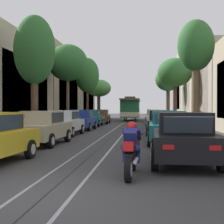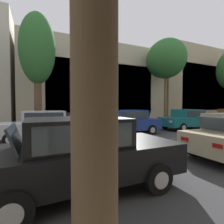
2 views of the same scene
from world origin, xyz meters
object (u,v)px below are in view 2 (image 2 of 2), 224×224
at_px(parked_car_white_mid_left, 42,126).
at_px(street_tree_kerb_left_second, 37,50).
at_px(parked_car_black_mid_right, 83,153).
at_px(parked_car_blue_fourth_left, 127,122).
at_px(street_tree_kerb_left_mid, 166,59).
at_px(parked_car_teal_fifth_left, 186,119).

xyz_separation_m(parked_car_white_mid_left, street_tree_kerb_left_second, (-1.83, -0.16, 4.51)).
bearing_deg(parked_car_black_mid_right, parked_car_white_mid_left, -174.44).
distance_m(parked_car_blue_fourth_left, street_tree_kerb_left_second, 7.24).
distance_m(parked_car_black_mid_right, street_tree_kerb_left_second, 9.19).
bearing_deg(street_tree_kerb_left_mid, street_tree_kerb_left_second, -87.80).
bearing_deg(street_tree_kerb_left_second, street_tree_kerb_left_mid, 92.20).
xyz_separation_m(parked_car_black_mid_right, street_tree_kerb_left_mid, (-8.38, 9.85, 5.26)).
bearing_deg(parked_car_teal_fifth_left, parked_car_white_mid_left, -90.07).
distance_m(parked_car_teal_fifth_left, street_tree_kerb_left_mid, 5.73).
height_order(parked_car_white_mid_left, street_tree_kerb_left_second, street_tree_kerb_left_second).
height_order(parked_car_white_mid_left, street_tree_kerb_left_mid, street_tree_kerb_left_mid).
bearing_deg(parked_car_black_mid_right, parked_car_teal_fifth_left, 121.58).
distance_m(parked_car_black_mid_right, street_tree_kerb_left_mid, 13.96).
height_order(parked_car_blue_fourth_left, parked_car_teal_fifth_left, same).
distance_m(parked_car_white_mid_left, parked_car_black_mid_right, 6.17).
bearing_deg(parked_car_black_mid_right, parked_car_blue_fourth_left, 142.90).
bearing_deg(parked_car_white_mid_left, parked_car_teal_fifth_left, 89.93).
distance_m(parked_car_white_mid_left, street_tree_kerb_left_second, 4.87).
distance_m(parked_car_white_mid_left, street_tree_kerb_left_mid, 11.91).
distance_m(parked_car_blue_fourth_left, parked_car_teal_fifth_left, 5.42).
relative_size(street_tree_kerb_left_second, street_tree_kerb_left_mid, 0.97).
bearing_deg(parked_car_blue_fourth_left, parked_car_teal_fifth_left, 91.17).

